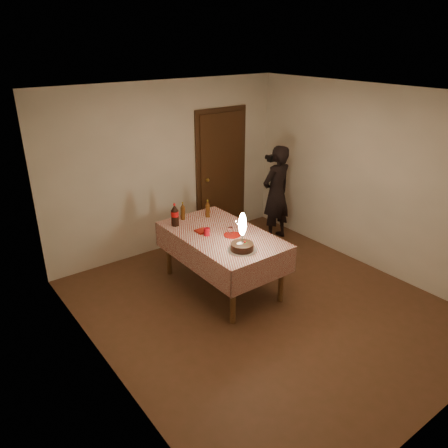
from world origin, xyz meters
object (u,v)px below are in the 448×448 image
(birthday_cake, at_px, (242,241))
(amber_bottle_right, at_px, (208,209))
(amber_bottle_left, at_px, (183,211))
(red_plate, at_px, (232,235))
(photographer, at_px, (276,193))
(dining_table, at_px, (222,241))
(cola_bottle, at_px, (175,215))
(red_cup, at_px, (207,232))
(clear_cup, at_px, (230,231))

(birthday_cake, bearing_deg, amber_bottle_right, 76.09)
(amber_bottle_left, bearing_deg, red_plate, -75.44)
(photographer, bearing_deg, amber_bottle_right, -174.27)
(dining_table, xyz_separation_m, red_plate, (0.07, -0.12, 0.11))
(dining_table, xyz_separation_m, cola_bottle, (-0.35, 0.59, 0.26))
(cola_bottle, bearing_deg, red_cup, -73.02)
(red_plate, xyz_separation_m, amber_bottle_left, (-0.22, 0.84, 0.11))
(cola_bottle, xyz_separation_m, amber_bottle_right, (0.53, -0.01, -0.03))
(birthday_cake, xyz_separation_m, red_cup, (-0.10, 0.60, -0.07))
(cola_bottle, height_order, amber_bottle_right, cola_bottle)
(cola_bottle, bearing_deg, photographer, 3.85)
(amber_bottle_left, height_order, amber_bottle_right, same)
(red_plate, relative_size, red_cup, 2.20)
(cola_bottle, distance_m, photographer, 2.01)
(amber_bottle_left, distance_m, amber_bottle_right, 0.35)
(birthday_cake, xyz_separation_m, red_plate, (0.17, 0.41, -0.11))
(red_plate, bearing_deg, birthday_cake, -112.09)
(photographer, bearing_deg, red_cup, -160.35)
(red_plate, xyz_separation_m, clear_cup, (0.01, 0.05, 0.04))
(dining_table, bearing_deg, birthday_cake, -99.77)
(red_plate, relative_size, amber_bottle_left, 0.86)
(cola_bottle, bearing_deg, amber_bottle_left, 31.40)
(birthday_cake, bearing_deg, clear_cup, 69.27)
(cola_bottle, relative_size, photographer, 0.20)
(clear_cup, bearing_deg, birthday_cake, -110.73)
(birthday_cake, height_order, cola_bottle, birthday_cake)
(dining_table, height_order, clear_cup, clear_cup)
(red_cup, relative_size, clear_cup, 1.11)
(red_cup, bearing_deg, birthday_cake, -80.98)
(amber_bottle_right, bearing_deg, birthday_cake, -103.91)
(red_plate, xyz_separation_m, amber_bottle_right, (0.11, 0.70, 0.11))
(red_cup, bearing_deg, cola_bottle, 106.98)
(clear_cup, distance_m, amber_bottle_left, 0.82)
(red_plate, height_order, clear_cup, clear_cup)
(red_cup, distance_m, clear_cup, 0.30)
(red_cup, bearing_deg, clear_cup, -28.27)
(dining_table, distance_m, amber_bottle_right, 0.65)
(red_plate, height_order, cola_bottle, cola_bottle)
(amber_bottle_left, bearing_deg, red_cup, -93.82)
(amber_bottle_left, bearing_deg, cola_bottle, -148.60)
(amber_bottle_left, bearing_deg, birthday_cake, -87.59)
(cola_bottle, bearing_deg, clear_cup, -57.29)
(red_cup, height_order, clear_cup, red_cup)
(clear_cup, bearing_deg, amber_bottle_left, 105.94)
(red_cup, distance_m, photographer, 1.95)
(amber_bottle_right, relative_size, photographer, 0.16)
(birthday_cake, distance_m, amber_bottle_right, 1.14)
(red_plate, bearing_deg, clear_cup, 81.33)
(red_plate, height_order, red_cup, red_cup)
(clear_cup, xyz_separation_m, cola_bottle, (-0.43, 0.67, 0.11))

